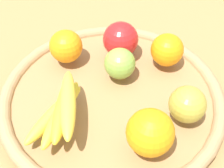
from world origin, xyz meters
name	(u,v)px	position (x,y,z in m)	size (l,w,h in m)	color
ground_plane	(112,104)	(0.00, 0.00, 0.00)	(2.40, 2.40, 0.00)	olive
basket	(112,98)	(0.00, 0.00, 0.02)	(0.45, 0.45, 0.04)	#987449
apple_0	(120,63)	(-0.04, -0.02, 0.07)	(0.06, 0.06, 0.06)	#7EAD45
banana_bunch	(62,109)	(0.11, 0.00, 0.07)	(0.16, 0.14, 0.06)	yellow
apple_2	(121,39)	(-0.09, -0.08, 0.08)	(0.08, 0.08, 0.08)	red
orange_0	(150,132)	(0.04, 0.14, 0.08)	(0.08, 0.08, 0.08)	orange
apple_1	(187,104)	(-0.06, 0.14, 0.07)	(0.07, 0.07, 0.07)	#A79F3A
orange_2	(66,46)	(0.01, -0.14, 0.07)	(0.07, 0.07, 0.07)	orange
orange_1	(167,50)	(-0.14, 0.01, 0.07)	(0.07, 0.07, 0.07)	orange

